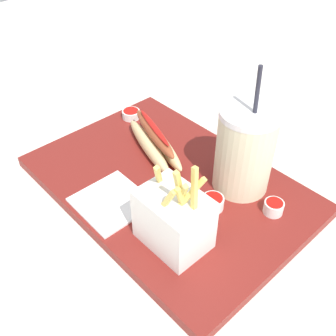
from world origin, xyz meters
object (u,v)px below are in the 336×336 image
at_px(hot_dog_1, 154,141).
at_px(napkin_stack, 112,202).
at_px(fries_basket, 174,219).
at_px(ketchup_cup_3, 131,114).
at_px(soda_cup, 245,150).
at_px(ketchup_cup_2, 274,207).
at_px(ketchup_cup_1, 213,202).

height_order(hot_dog_1, napkin_stack, hot_dog_1).
relative_size(fries_basket, ketchup_cup_3, 4.11).
height_order(soda_cup, ketchup_cup_2, soda_cup).
bearing_deg(napkin_stack, ketchup_cup_3, 134.16).
distance_m(hot_dog_1, ketchup_cup_2, 0.26).
bearing_deg(ketchup_cup_1, hot_dog_1, 170.44).
xyz_separation_m(soda_cup, napkin_stack, (-0.12, -0.20, -0.08)).
bearing_deg(ketchup_cup_2, ketchup_cup_1, -138.69).
relative_size(fries_basket, hot_dog_1, 0.83).
distance_m(soda_cup, ketchup_cup_3, 0.31).
xyz_separation_m(fries_basket, hot_dog_1, (-0.19, 0.13, -0.02)).
height_order(ketchup_cup_1, ketchup_cup_2, same).
distance_m(soda_cup, ketchup_cup_1, 0.10).
height_order(fries_basket, ketchup_cup_3, fries_basket).
height_order(soda_cup, fries_basket, soda_cup).
bearing_deg(napkin_stack, hot_dog_1, 111.54).
bearing_deg(soda_cup, ketchup_cup_1, -85.50).
xyz_separation_m(ketchup_cup_3, napkin_stack, (0.18, -0.19, -0.01)).
bearing_deg(hot_dog_1, soda_cup, 15.16).
distance_m(soda_cup, hot_dog_1, 0.19).
relative_size(soda_cup, ketchup_cup_3, 5.99).
height_order(soda_cup, napkin_stack, soda_cup).
relative_size(ketchup_cup_1, napkin_stack, 0.32).
relative_size(ketchup_cup_2, napkin_stack, 0.28).
height_order(hot_dog_1, ketchup_cup_1, hot_dog_1).
height_order(ketchup_cup_2, napkin_stack, ketchup_cup_2).
bearing_deg(hot_dog_1, ketchup_cup_1, -9.56).
height_order(soda_cup, hot_dog_1, soda_cup).
bearing_deg(hot_dog_1, napkin_stack, -68.46).
relative_size(hot_dog_1, ketchup_cup_1, 5.18).
bearing_deg(ketchup_cup_3, fries_basket, -28.07).
xyz_separation_m(hot_dog_1, ketchup_cup_2, (0.26, 0.04, -0.01)).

